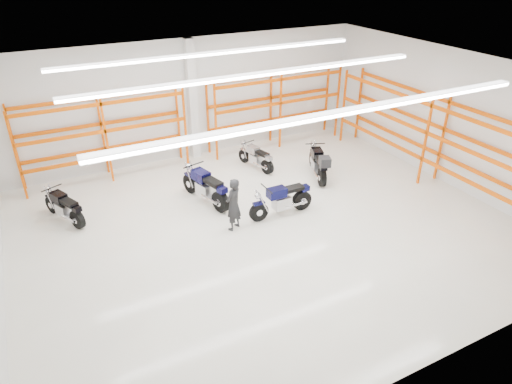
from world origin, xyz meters
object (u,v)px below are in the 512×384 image
motorcycle_main (284,200)px  motorcycle_back_a (65,208)px  standing_man (233,204)px  motorcycle_back_d (319,164)px  structural_column (192,101)px  motorcycle_back_c (257,158)px  motorcycle_back_b (207,188)px

motorcycle_main → motorcycle_back_a: size_ratio=1.16×
standing_man → motorcycle_back_a: bearing=-62.0°
motorcycle_back_d → structural_column: structural_column is taller
motorcycle_back_a → motorcycle_back_c: bearing=5.5°
motorcycle_back_b → motorcycle_back_d: motorcycle_back_d is taller
motorcycle_back_a → motorcycle_back_b: bearing=-12.2°
motorcycle_back_b → motorcycle_back_c: size_ratio=1.26×
motorcycle_main → motorcycle_back_d: size_ratio=0.98×
motorcycle_main → motorcycle_back_b: motorcycle_back_b is taller
motorcycle_back_b → motorcycle_back_d: bearing=-2.2°
motorcycle_main → motorcycle_back_b: (-1.84, 1.74, 0.04)m
motorcycle_back_a → motorcycle_back_c: size_ratio=1.01×
motorcycle_main → standing_man: standing_man is taller
motorcycle_back_c → structural_column: 3.25m
motorcycle_main → motorcycle_back_c: (0.78, 3.29, -0.07)m
motorcycle_back_d → motorcycle_back_a: bearing=172.8°
motorcycle_back_b → standing_man: 1.81m
motorcycle_back_a → structural_column: (5.20, 2.82, 1.80)m
motorcycle_back_a → motorcycle_back_d: motorcycle_back_d is taller
motorcycle_back_a → motorcycle_back_d: size_ratio=0.85×
motorcycle_back_a → standing_man: size_ratio=1.14×
structural_column → motorcycle_back_a: bearing=-151.5°
motorcycle_back_d → motorcycle_back_b: bearing=177.8°
motorcycle_back_b → motorcycle_back_d: (4.19, -0.16, 0.02)m
motorcycle_main → motorcycle_back_a: 6.58m
standing_man → structural_column: size_ratio=0.36×
motorcycle_main → standing_man: (-1.71, -0.04, 0.32)m
motorcycle_back_a → motorcycle_back_c: (6.81, 0.65, -0.03)m
motorcycle_main → structural_column: 5.80m
motorcycle_back_d → structural_column: size_ratio=0.48×
motorcycle_back_b → motorcycle_main: bearing=-43.3°
motorcycle_back_b → structural_column: 4.22m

